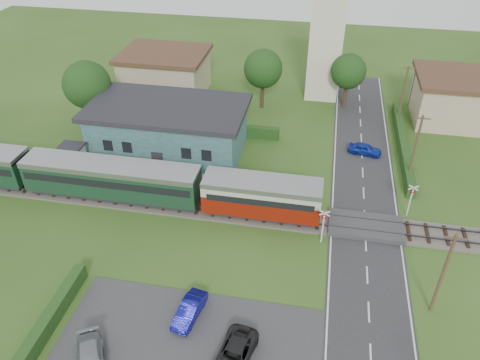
% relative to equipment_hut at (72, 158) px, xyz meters
% --- Properties ---
extents(ground, '(120.00, 120.00, 0.00)m').
position_rel_equipment_hut_xyz_m(ground, '(18.00, -5.20, -1.75)').
color(ground, '#2D4C19').
extents(railway_track, '(76.00, 3.20, 0.49)m').
position_rel_equipment_hut_xyz_m(railway_track, '(18.00, -3.20, -1.64)').
color(railway_track, '#4C443D').
rests_on(railway_track, ground).
extents(road, '(6.00, 70.00, 0.05)m').
position_rel_equipment_hut_xyz_m(road, '(28.00, -5.20, -1.72)').
color(road, '#28282B').
rests_on(road, ground).
extents(car_park, '(17.00, 9.00, 0.08)m').
position_rel_equipment_hut_xyz_m(car_park, '(16.50, -17.20, -1.71)').
color(car_park, '#333335').
rests_on(car_park, ground).
extents(crossing_deck, '(6.20, 3.40, 0.45)m').
position_rel_equipment_hut_xyz_m(crossing_deck, '(28.00, -3.20, -1.52)').
color(crossing_deck, '#333335').
rests_on(crossing_deck, ground).
extents(platform, '(30.00, 3.00, 0.45)m').
position_rel_equipment_hut_xyz_m(platform, '(8.00, 0.00, -1.52)').
color(platform, gray).
rests_on(platform, ground).
extents(equipment_hut, '(2.30, 2.30, 2.55)m').
position_rel_equipment_hut_xyz_m(equipment_hut, '(0.00, 0.00, 0.00)').
color(equipment_hut, beige).
rests_on(equipment_hut, platform).
extents(station_building, '(16.00, 9.00, 5.30)m').
position_rel_equipment_hut_xyz_m(station_building, '(8.00, 5.79, 0.95)').
color(station_building, '#2D5153').
rests_on(station_building, ground).
extents(train, '(43.20, 2.90, 3.40)m').
position_rel_equipment_hut_xyz_m(train, '(2.34, -3.20, 0.43)').
color(train, '#232328').
rests_on(train, ground).
extents(church_tower, '(6.00, 6.00, 17.60)m').
position_rel_equipment_hut_xyz_m(church_tower, '(23.00, 22.80, 8.48)').
color(church_tower, beige).
rests_on(church_tower, ground).
extents(house_west, '(10.80, 8.80, 5.50)m').
position_rel_equipment_hut_xyz_m(house_west, '(3.00, 19.80, 1.04)').
color(house_west, tan).
rests_on(house_west, ground).
extents(house_east, '(8.80, 8.80, 5.50)m').
position_rel_equipment_hut_xyz_m(house_east, '(38.00, 18.80, 1.05)').
color(house_east, tan).
rests_on(house_east, ground).
extents(hedge_carpark, '(0.80, 9.00, 1.20)m').
position_rel_equipment_hut_xyz_m(hedge_carpark, '(7.00, -17.20, -1.15)').
color(hedge_carpark, '#193814').
rests_on(hedge_carpark, ground).
extents(hedge_roadside, '(0.80, 18.00, 1.20)m').
position_rel_equipment_hut_xyz_m(hedge_roadside, '(32.20, 10.80, -1.15)').
color(hedge_roadside, '#193814').
rests_on(hedge_roadside, ground).
extents(hedge_station, '(22.00, 0.80, 1.30)m').
position_rel_equipment_hut_xyz_m(hedge_station, '(8.00, 10.30, -1.10)').
color(hedge_station, '#193814').
rests_on(hedge_station, ground).
extents(tree_a, '(5.20, 5.20, 8.00)m').
position_rel_equipment_hut_xyz_m(tree_a, '(-2.00, 8.80, 3.63)').
color(tree_a, '#332316').
rests_on(tree_a, ground).
extents(tree_b, '(4.60, 4.60, 7.34)m').
position_rel_equipment_hut_xyz_m(tree_b, '(16.00, 17.80, 3.27)').
color(tree_b, '#332316').
rests_on(tree_b, ground).
extents(tree_c, '(4.20, 4.20, 6.78)m').
position_rel_equipment_hut_xyz_m(tree_c, '(26.00, 19.80, 2.91)').
color(tree_c, '#332316').
rests_on(tree_c, ground).
extents(utility_pole_b, '(1.40, 0.22, 7.00)m').
position_rel_equipment_hut_xyz_m(utility_pole_b, '(32.20, -11.20, 1.88)').
color(utility_pole_b, '#473321').
rests_on(utility_pole_b, ground).
extents(utility_pole_c, '(1.40, 0.22, 7.00)m').
position_rel_equipment_hut_xyz_m(utility_pole_c, '(32.20, 4.80, 1.88)').
color(utility_pole_c, '#473321').
rests_on(utility_pole_c, ground).
extents(utility_pole_d, '(1.40, 0.22, 7.00)m').
position_rel_equipment_hut_xyz_m(utility_pole_d, '(32.20, 16.80, 1.88)').
color(utility_pole_d, '#473321').
rests_on(utility_pole_d, ground).
extents(crossing_signal_near, '(0.84, 0.28, 3.28)m').
position_rel_equipment_hut_xyz_m(crossing_signal_near, '(24.40, -5.61, 0.39)').
color(crossing_signal_near, silver).
rests_on(crossing_signal_near, ground).
extents(crossing_signal_far, '(0.84, 0.28, 3.28)m').
position_rel_equipment_hut_xyz_m(crossing_signal_far, '(31.60, -0.81, 0.39)').
color(crossing_signal_far, silver).
rests_on(crossing_signal_far, ground).
extents(streetlamp_west, '(0.30, 0.30, 5.15)m').
position_rel_equipment_hut_xyz_m(streetlamp_west, '(-4.00, 14.80, 1.29)').
color(streetlamp_west, '#3F3F47').
rests_on(streetlamp_west, ground).
extents(streetlamp_east, '(0.30, 0.30, 5.15)m').
position_rel_equipment_hut_xyz_m(streetlamp_east, '(34.00, 21.80, 1.29)').
color(streetlamp_east, '#3F3F47').
rests_on(streetlamp_east, ground).
extents(car_on_road, '(3.58, 1.93, 1.16)m').
position_rel_equipment_hut_xyz_m(car_on_road, '(28.22, 8.90, -1.12)').
color(car_on_road, '#10289F').
rests_on(car_on_road, road).
extents(car_park_blue, '(1.82, 3.68, 1.16)m').
position_rel_equipment_hut_xyz_m(car_park_blue, '(15.95, -14.86, -1.09)').
color(car_park_blue, navy).
rests_on(car_park_blue, car_park).
extents(car_park_silver, '(3.50, 4.51, 1.22)m').
position_rel_equipment_hut_xyz_m(car_park_silver, '(11.04, -19.70, -1.06)').
color(car_park_silver, gray).
rests_on(car_park_silver, car_park).
extents(car_park_dark, '(2.69, 4.63, 1.21)m').
position_rel_equipment_hut_xyz_m(car_park_dark, '(19.61, -17.71, -1.06)').
color(car_park_dark, black).
rests_on(car_park_dark, car_park).
extents(pedestrian_near, '(0.75, 0.63, 1.76)m').
position_rel_equipment_hut_xyz_m(pedestrian_near, '(13.83, -0.25, -0.42)').
color(pedestrian_near, gray).
rests_on(pedestrian_near, platform).
extents(pedestrian_far, '(0.87, 0.96, 1.62)m').
position_rel_equipment_hut_xyz_m(pedestrian_far, '(0.11, -0.40, -0.49)').
color(pedestrian_far, gray).
rests_on(pedestrian_far, platform).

